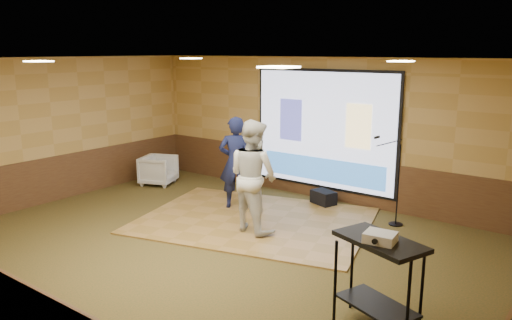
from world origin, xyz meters
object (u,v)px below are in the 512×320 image
Objects in this scene: projector_screen at (324,131)px; banquet_chair at (159,170)px; av_table at (379,264)px; projector at (380,237)px; mic_stand at (394,198)px; player_left at (236,163)px; dance_floor at (255,220)px; duffel_bag at (323,198)px; player_right at (253,176)px.

projector_screen is 4.08m from banquet_chair.
projector is at bearing -70.76° from av_table.
banquet_chair is (-5.55, -0.65, -0.15)m from mic_stand.
mic_stand is at bearing -105.65° from banquet_chair.
banquet_chair is at bearing -44.15° from player_left.
projector_screen reaches higher than banquet_chair.
banquet_chair is at bearing 157.29° from av_table.
projector_screen is at bearing 126.42° from av_table.
banquet_chair is at bearing -153.35° from mic_stand.
mic_stand is (-1.18, 3.47, -0.28)m from av_table.
dance_floor is 1.27m from player_left.
duffel_bag is at bearing 120.24° from projector.
projector_screen is 1.40m from duffel_bag.
mic_stand is 1.65m from duffel_bag.
projector_screen is at bearing -159.60° from player_left.
player_right is at bearing 151.54° from av_table.
av_table is (3.01, -1.63, -0.24)m from player_right.
player_right is 5.97× the size of projector.
banquet_chair is (-6.76, 2.90, -0.79)m from projector.
player_right is 3.44m from av_table.
dance_floor is 2.60m from mic_stand.
duffel_bag is at bearing 71.53° from dance_floor.
player_left is 4.85m from projector.
projector_screen is at bearing 120.00° from projector.
player_right is at bearing 144.40° from projector.
duffel_bag is (-2.77, 3.72, -0.62)m from av_table.
av_table is at bearing 103.12° from projector.
av_table is 0.37m from projector.
player_right reaches higher than banquet_chair.
banquet_chair reaches higher than dance_floor.
player_left reaches higher than dance_floor.
player_right is 1.82× the size of av_table.
av_table is at bearing -135.09° from banquet_chair.
mic_stand is (1.85, -0.64, -0.98)m from projector_screen.
projector is at bearing 160.90° from player_right.
projector reaches higher than banquet_chair.
banquet_chair is at bearing -160.76° from projector_screen.
dance_floor is at bearing 147.94° from av_table.
duffel_bag is at bearing -56.28° from projector_screen.
dance_floor is at bearing 140.99° from projector.
projector is (3.35, -2.17, 1.12)m from dance_floor.
dance_floor is 2.11× the size of player_right.
duffel_bag is at bearing 126.69° from av_table.
dance_floor is 3.85× the size of av_table.
player_left is 1.98m from duffel_bag.
projector is at bearing 111.29° from player_left.
projector is at bearing -135.62° from banquet_chair.
projector_screen is 1.80× the size of player_left.
dance_floor is (-0.29, -2.03, -1.46)m from projector_screen.
duffel_bag is (3.96, 0.90, -0.19)m from banquet_chair.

